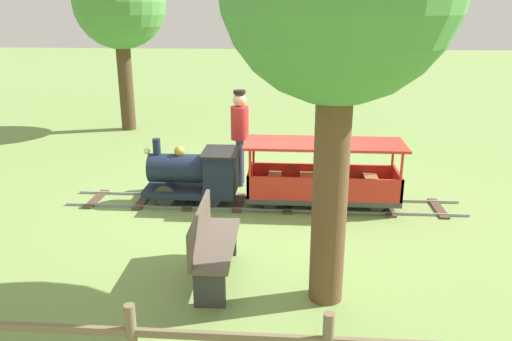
{
  "coord_description": "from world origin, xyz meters",
  "views": [
    {
      "loc": [
        -7.22,
        -0.29,
        2.91
      ],
      "look_at": [
        0.0,
        0.25,
        0.55
      ],
      "focal_mm": 35.32,
      "sensor_mm": 36.0,
      "label": 1
    }
  ],
  "objects_px": {
    "locomotive": "(197,173)",
    "park_bench": "(212,244)",
    "oak_tree_far": "(119,5)",
    "conductor_person": "(240,130)",
    "passenger_car": "(323,180)"
  },
  "relations": [
    {
      "from": "passenger_car",
      "to": "park_bench",
      "type": "bearing_deg",
      "value": 149.23
    },
    {
      "from": "passenger_car",
      "to": "park_bench",
      "type": "height_order",
      "value": "passenger_car"
    },
    {
      "from": "locomotive",
      "to": "passenger_car",
      "type": "distance_m",
      "value": 1.93
    },
    {
      "from": "locomotive",
      "to": "park_bench",
      "type": "xyz_separation_m",
      "value": [
        -2.24,
        -0.59,
        -0.07
      ]
    },
    {
      "from": "park_bench",
      "to": "oak_tree_far",
      "type": "xyz_separation_m",
      "value": [
        7.04,
        3.21,
        2.54
      ]
    },
    {
      "from": "locomotive",
      "to": "oak_tree_far",
      "type": "bearing_deg",
      "value": 28.63
    },
    {
      "from": "locomotive",
      "to": "park_bench",
      "type": "distance_m",
      "value": 2.32
    },
    {
      "from": "park_bench",
      "to": "oak_tree_far",
      "type": "height_order",
      "value": "oak_tree_far"
    },
    {
      "from": "park_bench",
      "to": "oak_tree_far",
      "type": "distance_m",
      "value": 8.14
    },
    {
      "from": "conductor_person",
      "to": "park_bench",
      "type": "height_order",
      "value": "conductor_person"
    },
    {
      "from": "conductor_person",
      "to": "oak_tree_far",
      "type": "distance_m",
      "value": 5.41
    },
    {
      "from": "conductor_person",
      "to": "oak_tree_far",
      "type": "bearing_deg",
      "value": 39.43
    },
    {
      "from": "conductor_person",
      "to": "passenger_car",
      "type": "bearing_deg",
      "value": -123.97
    },
    {
      "from": "passenger_car",
      "to": "park_bench",
      "type": "relative_size",
      "value": 1.8
    },
    {
      "from": "locomotive",
      "to": "park_bench",
      "type": "bearing_deg",
      "value": -165.21
    }
  ]
}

